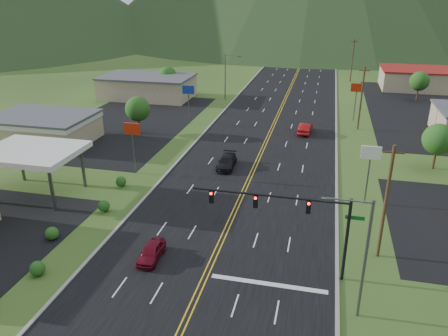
% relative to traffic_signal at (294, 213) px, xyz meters
% --- Properties ---
extents(traffic_signal, '(13.10, 0.43, 7.00)m').
position_rel_traffic_signal_xyz_m(traffic_signal, '(0.00, 0.00, 0.00)').
color(traffic_signal, black).
rests_on(traffic_signal, ground).
extents(streetlight_east, '(3.28, 0.25, 9.00)m').
position_rel_traffic_signal_xyz_m(streetlight_east, '(4.70, -4.00, -0.15)').
color(streetlight_east, '#59595E').
rests_on(streetlight_east, ground).
extents(streetlight_west, '(3.28, 0.25, 9.00)m').
position_rel_traffic_signal_xyz_m(streetlight_west, '(-18.16, 56.00, -0.15)').
color(streetlight_west, '#59595E').
rests_on(streetlight_west, ground).
extents(gas_canopy, '(10.00, 8.00, 5.30)m').
position_rel_traffic_signal_xyz_m(gas_canopy, '(-28.48, 8.00, -0.46)').
color(gas_canopy, white).
rests_on(gas_canopy, ground).
extents(building_west_mid, '(14.40, 10.40, 4.10)m').
position_rel_traffic_signal_xyz_m(building_west_mid, '(-38.48, 24.00, -3.06)').
color(building_west_mid, '#CBB28D').
rests_on(building_west_mid, ground).
extents(building_west_far, '(18.40, 11.40, 4.50)m').
position_rel_traffic_signal_xyz_m(building_west_far, '(-34.48, 54.00, -3.07)').
color(building_west_far, '#CBB28D').
rests_on(building_west_far, ground).
extents(building_east_far, '(16.40, 12.40, 4.50)m').
position_rel_traffic_signal_xyz_m(building_east_far, '(21.52, 76.00, -3.07)').
color(building_east_far, '#CBB28D').
rests_on(building_east_far, ground).
extents(pole_sign_west_a, '(2.00, 0.18, 6.40)m').
position_rel_traffic_signal_xyz_m(pole_sign_west_a, '(-20.48, 16.00, -0.28)').
color(pole_sign_west_a, '#59595E').
rests_on(pole_sign_west_a, ground).
extents(pole_sign_west_b, '(2.00, 0.18, 6.40)m').
position_rel_traffic_signal_xyz_m(pole_sign_west_b, '(-20.48, 38.00, -0.28)').
color(pole_sign_west_b, '#59595E').
rests_on(pole_sign_west_b, ground).
extents(pole_sign_east_a, '(2.00, 0.18, 6.40)m').
position_rel_traffic_signal_xyz_m(pole_sign_east_a, '(6.52, 14.00, -0.28)').
color(pole_sign_east_a, '#59595E').
rests_on(pole_sign_east_a, ground).
extents(pole_sign_east_b, '(2.00, 0.18, 6.40)m').
position_rel_traffic_signal_xyz_m(pole_sign_east_b, '(6.52, 46.00, -0.28)').
color(pole_sign_east_b, '#59595E').
rests_on(pole_sign_east_b, ground).
extents(tree_west_a, '(3.84, 3.84, 5.82)m').
position_rel_traffic_signal_xyz_m(tree_west_a, '(-26.48, 31.00, -1.44)').
color(tree_west_a, '#382314').
rests_on(tree_west_a, ground).
extents(tree_west_b, '(3.84, 3.84, 5.82)m').
position_rel_traffic_signal_xyz_m(tree_west_b, '(-31.48, 58.00, -1.44)').
color(tree_west_b, '#382314').
rests_on(tree_west_b, ground).
extents(tree_east_a, '(3.84, 3.84, 5.82)m').
position_rel_traffic_signal_xyz_m(tree_east_a, '(15.52, 26.00, -1.44)').
color(tree_east_a, '#382314').
rests_on(tree_east_a, ground).
extents(tree_east_b, '(3.84, 3.84, 5.82)m').
position_rel_traffic_signal_xyz_m(tree_east_b, '(19.52, 64.00, -1.44)').
color(tree_east_b, '#382314').
rests_on(tree_east_b, ground).
extents(utility_pole_a, '(1.60, 0.28, 10.00)m').
position_rel_traffic_signal_xyz_m(utility_pole_a, '(7.02, 4.00, -0.20)').
color(utility_pole_a, '#382314').
rests_on(utility_pole_a, ground).
extents(utility_pole_b, '(1.60, 0.28, 10.00)m').
position_rel_traffic_signal_xyz_m(utility_pole_b, '(7.02, 41.00, -0.20)').
color(utility_pole_b, '#382314').
rests_on(utility_pole_b, ground).
extents(utility_pole_c, '(1.60, 0.28, 10.00)m').
position_rel_traffic_signal_xyz_m(utility_pole_c, '(7.02, 81.00, -0.20)').
color(utility_pole_c, '#382314').
rests_on(utility_pole_c, ground).
extents(utility_pole_d, '(1.60, 0.28, 10.00)m').
position_rel_traffic_signal_xyz_m(utility_pole_d, '(7.02, 121.00, -0.20)').
color(utility_pole_d, '#382314').
rests_on(utility_pole_d, ground).
extents(car_red_near, '(1.72, 3.98, 1.34)m').
position_rel_traffic_signal_xyz_m(car_red_near, '(-11.53, -0.86, -4.66)').
color(car_red_near, maroon).
rests_on(car_red_near, ground).
extents(car_dark_mid, '(2.21, 5.12, 1.47)m').
position_rel_traffic_signal_xyz_m(car_dark_mid, '(-9.93, 20.27, -4.60)').
color(car_dark_mid, black).
rests_on(car_dark_mid, ground).
extents(car_red_far, '(2.21, 5.15, 1.65)m').
position_rel_traffic_signal_xyz_m(car_red_far, '(-1.10, 36.84, -4.51)').
color(car_red_far, '#9E1113').
rests_on(car_red_far, ground).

